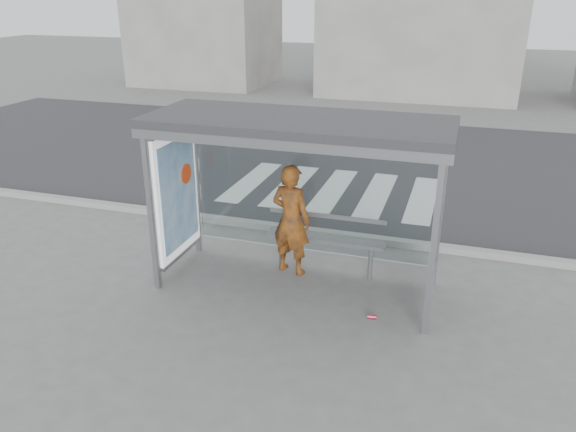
# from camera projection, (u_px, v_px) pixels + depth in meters

# --- Properties ---
(ground) EXTENTS (80.00, 80.00, 0.00)m
(ground) POSITION_uv_depth(u_px,v_px,m) (296.00, 286.00, 8.66)
(ground) COLOR #60605E
(ground) RESTS_ON ground
(road) EXTENTS (30.00, 10.00, 0.01)m
(road) POSITION_uv_depth(u_px,v_px,m) (374.00, 162.00, 14.83)
(road) COLOR #2B2B2E
(road) RESTS_ON ground
(curb) EXTENTS (30.00, 0.18, 0.12)m
(curb) POSITION_uv_depth(u_px,v_px,m) (327.00, 233.00, 10.36)
(curb) COLOR gray
(curb) RESTS_ON ground
(crosswalk) EXTENTS (4.55, 3.00, 0.00)m
(crosswalk) POSITION_uv_depth(u_px,v_px,m) (333.00, 190.00, 12.77)
(crosswalk) COLOR silver
(crosswalk) RESTS_ON ground
(bus_shelter) EXTENTS (4.25, 1.65, 2.62)m
(bus_shelter) POSITION_uv_depth(u_px,v_px,m) (274.00, 159.00, 8.07)
(bus_shelter) COLOR gray
(bus_shelter) RESTS_ON ground
(building_left) EXTENTS (6.00, 5.00, 6.00)m
(building_left) POSITION_uv_depth(u_px,v_px,m) (205.00, 17.00, 26.23)
(building_left) COLOR slate
(building_left) RESTS_ON ground
(building_center) EXTENTS (8.00, 5.00, 5.00)m
(building_center) POSITION_uv_depth(u_px,v_px,m) (421.00, 33.00, 23.59)
(building_center) COLOR slate
(building_center) RESTS_ON ground
(person) EXTENTS (0.74, 0.57, 1.81)m
(person) POSITION_uv_depth(u_px,v_px,m) (291.00, 220.00, 8.77)
(person) COLOR orange
(person) RESTS_ON ground
(bench) EXTENTS (1.89, 0.23, 0.98)m
(bench) POSITION_uv_depth(u_px,v_px,m) (325.00, 239.00, 8.87)
(bench) COLOR slate
(bench) RESTS_ON ground
(soda_can) EXTENTS (0.13, 0.09, 0.07)m
(soda_can) POSITION_uv_depth(u_px,v_px,m) (372.00, 317.00, 7.78)
(soda_can) COLOR #D63F5E
(soda_can) RESTS_ON ground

